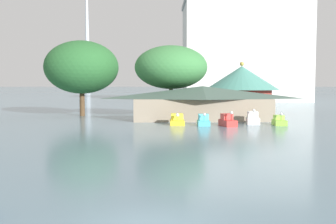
# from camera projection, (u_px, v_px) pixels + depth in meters

# --- Properties ---
(pedal_boat_yellow) EXTENTS (1.67, 2.52, 1.43)m
(pedal_boat_yellow) POSITION_uv_depth(u_px,v_px,m) (177.00, 120.00, 45.71)
(pedal_boat_yellow) COLOR yellow
(pedal_boat_yellow) RESTS_ON ground
(pedal_boat_cyan) EXTENTS (1.41, 2.36, 1.52)m
(pedal_boat_cyan) POSITION_uv_depth(u_px,v_px,m) (204.00, 121.00, 44.89)
(pedal_boat_cyan) COLOR #4CB7CC
(pedal_boat_cyan) RESTS_ON ground
(pedal_boat_red) EXTENTS (1.83, 2.85, 1.75)m
(pedal_boat_red) POSITION_uv_depth(u_px,v_px,m) (228.00, 121.00, 44.41)
(pedal_boat_red) COLOR red
(pedal_boat_red) RESTS_ON ground
(pedal_boat_white) EXTENTS (1.71, 2.41, 1.86)m
(pedal_boat_white) POSITION_uv_depth(u_px,v_px,m) (253.00, 119.00, 46.59)
(pedal_boat_white) COLOR white
(pedal_boat_white) RESTS_ON ground
(pedal_boat_lime) EXTENTS (1.48, 2.31, 1.51)m
(pedal_boat_lime) POSITION_uv_depth(u_px,v_px,m) (279.00, 121.00, 45.25)
(pedal_boat_lime) COLOR #8CCC3F
(pedal_boat_lime) RESTS_ON ground
(boathouse) EXTENTS (19.09, 5.96, 4.49)m
(boathouse) POSITION_uv_depth(u_px,v_px,m) (202.00, 102.00, 51.17)
(boathouse) COLOR gray
(boathouse) RESTS_ON ground
(green_roof_pavilion) EXTENTS (12.30, 12.30, 8.47)m
(green_roof_pavilion) POSITION_uv_depth(u_px,v_px,m) (242.00, 87.00, 65.10)
(green_roof_pavilion) COLOR #993328
(green_roof_pavilion) RESTS_ON ground
(shoreline_tree_tall_left) EXTENTS (10.96, 10.96, 11.20)m
(shoreline_tree_tall_left) POSITION_uv_depth(u_px,v_px,m) (82.00, 67.00, 58.31)
(shoreline_tree_tall_left) COLOR brown
(shoreline_tree_tall_left) RESTS_ON ground
(shoreline_tree_mid) EXTENTS (10.19, 10.19, 10.15)m
(shoreline_tree_mid) POSITION_uv_depth(u_px,v_px,m) (171.00, 67.00, 54.91)
(shoreline_tree_mid) COLOR brown
(shoreline_tree_mid) RESTS_ON ground
(background_building_block) EXTENTS (34.14, 17.60, 27.55)m
(background_building_block) POSITION_uv_depth(u_px,v_px,m) (244.00, 52.00, 109.38)
(background_building_block) COLOR silver
(background_building_block) RESTS_ON ground
(distant_broadcast_tower) EXTENTS (7.16, 7.16, 181.62)m
(distant_broadcast_tower) POSITION_uv_depth(u_px,v_px,m) (87.00, 7.00, 349.10)
(distant_broadcast_tower) COLOR #B7BCC6
(distant_broadcast_tower) RESTS_ON ground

